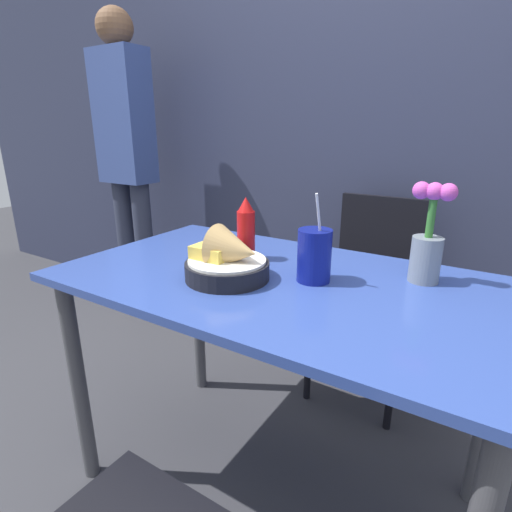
# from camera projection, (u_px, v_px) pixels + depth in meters

# --- Properties ---
(ground_plane) EXTENTS (12.00, 12.00, 0.00)m
(ground_plane) POSITION_uv_depth(u_px,v_px,m) (274.00, 484.00, 1.38)
(ground_plane) COLOR #38383D
(wall_window) EXTENTS (7.00, 0.06, 2.60)m
(wall_window) POSITION_uv_depth(u_px,v_px,m) (392.00, 98.00, 1.82)
(wall_window) COLOR #2D334C
(wall_window) RESTS_ON ground_plane
(dining_table) EXTENTS (1.27, 0.72, 0.77)m
(dining_table) POSITION_uv_depth(u_px,v_px,m) (277.00, 311.00, 1.17)
(dining_table) COLOR #334C9E
(dining_table) RESTS_ON ground_plane
(chair_far_window) EXTENTS (0.40, 0.40, 0.88)m
(chair_far_window) POSITION_uv_depth(u_px,v_px,m) (374.00, 278.00, 1.78)
(chair_far_window) COLOR black
(chair_far_window) RESTS_ON ground_plane
(food_basket) EXTENTS (0.24, 0.24, 0.15)m
(food_basket) POSITION_uv_depth(u_px,v_px,m) (229.00, 261.00, 1.11)
(food_basket) COLOR black
(food_basket) RESTS_ON dining_table
(ketchup_bottle) EXTENTS (0.06, 0.06, 0.20)m
(ketchup_bottle) POSITION_uv_depth(u_px,v_px,m) (246.00, 230.00, 1.27)
(ketchup_bottle) COLOR red
(ketchup_bottle) RESTS_ON dining_table
(drink_cup) EXTENTS (0.09, 0.09, 0.25)m
(drink_cup) POSITION_uv_depth(u_px,v_px,m) (314.00, 257.00, 1.09)
(drink_cup) COLOR navy
(drink_cup) RESTS_ON dining_table
(flower_vase) EXTENTS (0.11, 0.08, 0.27)m
(flower_vase) POSITION_uv_depth(u_px,v_px,m) (428.00, 241.00, 1.07)
(flower_vase) COLOR gray
(flower_vase) RESTS_ON dining_table
(person_standing) EXTENTS (0.32, 0.20, 1.78)m
(person_standing) POSITION_uv_depth(u_px,v_px,m) (127.00, 152.00, 2.31)
(person_standing) COLOR #2D3347
(person_standing) RESTS_ON ground_plane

